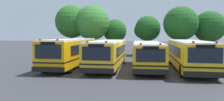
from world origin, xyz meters
TOP-DOWN VIEW (x-y plane):
  - ground_plane at (0.00, 0.00)m, footprint 160.00×160.00m
  - school_bus_0 at (-5.36, 0.12)m, footprint 2.55×9.90m
  - school_bus_1 at (-1.75, 0.00)m, footprint 2.63×9.69m
  - school_bus_2 at (1.86, -0.12)m, footprint 2.67×9.27m
  - school_bus_3 at (5.46, -0.01)m, footprint 2.84×10.46m
  - tree_0 at (-8.89, 10.10)m, footprint 4.75×4.75m
  - tree_1 at (-5.47, 9.78)m, footprint 4.95×4.95m
  - tree_2 at (-2.61, 11.36)m, footprint 3.45×3.45m
  - tree_3 at (2.04, 11.93)m, footprint 3.87×3.72m
  - tree_4 at (6.40, 9.59)m, footprint 4.55×4.55m
  - tree_5 at (10.65, 11.11)m, footprint 4.32×4.32m

SIDE VIEW (x-z plane):
  - ground_plane at x=0.00m, z-range 0.00..0.00m
  - school_bus_2 at x=1.86m, z-range 0.07..2.58m
  - school_bus_1 at x=-1.75m, z-range 0.07..2.71m
  - school_bus_3 at x=5.46m, z-range 0.07..2.74m
  - school_bus_0 at x=-5.36m, z-range 0.07..2.85m
  - tree_2 at x=-2.61m, z-range 0.96..6.31m
  - tree_3 at x=2.04m, z-range 1.00..6.85m
  - tree_5 at x=10.65m, z-range 1.04..7.37m
  - tree_4 at x=6.40m, z-range 1.09..7.91m
  - tree_1 at x=-5.47m, z-range 1.20..8.46m
  - tree_0 at x=-8.89m, z-range 1.28..8.64m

